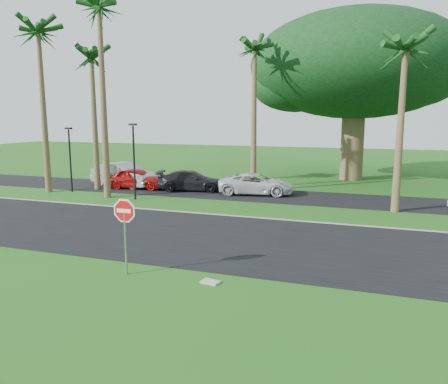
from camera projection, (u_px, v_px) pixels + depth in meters
name	position (u px, v px, depth m)	size (l,w,h in m)	color
ground	(157.00, 247.00, 17.06)	(120.00, 120.00, 0.00)	#1F5A16
road	(179.00, 234.00, 18.92)	(120.00, 8.00, 0.02)	black
parking_strip	(247.00, 194.00, 28.68)	(120.00, 5.00, 0.02)	black
curb	(212.00, 214.00, 22.68)	(120.00, 0.12, 0.06)	gray
stop_sign_near	(125.00, 221.00, 13.81)	(1.05, 0.07, 2.62)	gray
palm_left_far	(38.00, 36.00, 27.96)	(5.00, 5.00, 11.50)	brown
palm_left_mid	(92.00, 62.00, 29.25)	(5.00, 5.00, 10.00)	brown
palm_left_near	(99.00, 12.00, 25.70)	(5.00, 5.00, 12.50)	brown
palm_center	(255.00, 53.00, 28.53)	(5.00, 5.00, 10.50)	brown
palm_right_near	(405.00, 53.00, 22.04)	(5.00, 5.00, 9.50)	brown
canopy_tree	(356.00, 66.00, 34.05)	(16.50, 16.50, 13.12)	brown
streetlight_left	(70.00, 155.00, 29.23)	(0.45, 0.25, 4.34)	black
streetlight_right	(134.00, 157.00, 26.47)	(0.45, 0.25, 4.64)	black
car_silver	(124.00, 175.00, 31.76)	(1.81, 5.18, 1.71)	#ADB1B5
car_red	(137.00, 179.00, 30.84)	(1.72, 4.28, 1.46)	#A40E0D
car_dark	(191.00, 181.00, 30.04)	(1.90, 4.67, 1.36)	black
car_minivan	(256.00, 184.00, 28.56)	(2.26, 4.89, 1.36)	silver
utility_slab	(210.00, 282.00, 13.36)	(0.55, 0.35, 0.06)	#A7A8A0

